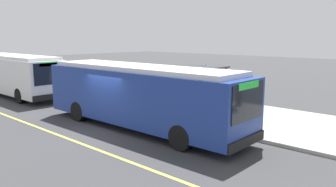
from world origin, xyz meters
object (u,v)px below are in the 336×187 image
object	(u,v)px
waiting_bench	(203,99)
pedestrian_commuter	(170,94)
transit_bus_second	(15,74)
transit_bus_main	(140,94)
route_sign_post	(205,85)

from	to	relation	value
waiting_bench	pedestrian_commuter	distance (m)	2.31
transit_bus_second	transit_bus_main	bearing A→B (deg)	0.22
waiting_bench	pedestrian_commuter	bearing A→B (deg)	-106.74
transit_bus_second	waiting_bench	size ratio (longest dim) A/B	6.42
transit_bus_main	transit_bus_second	bearing A→B (deg)	-179.78
transit_bus_main	pedestrian_commuter	distance (m)	3.26
waiting_bench	route_sign_post	xyz separation A→B (m)	(2.16, -2.76, 1.32)
transit_bus_second	route_sign_post	xyz separation A→B (m)	(15.12, 2.54, 0.34)
transit_bus_second	pedestrian_commuter	bearing A→B (deg)	14.31
transit_bus_second	route_sign_post	bearing A→B (deg)	9.55
pedestrian_commuter	route_sign_post	bearing A→B (deg)	-12.02
pedestrian_commuter	transit_bus_main	bearing A→B (deg)	-73.80
transit_bus_second	route_sign_post	size ratio (longest dim) A/B	3.67
transit_bus_second	waiting_bench	distance (m)	14.04
transit_bus_second	waiting_bench	xyz separation A→B (m)	(12.96, 5.30, -0.98)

